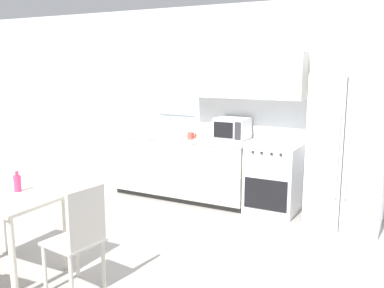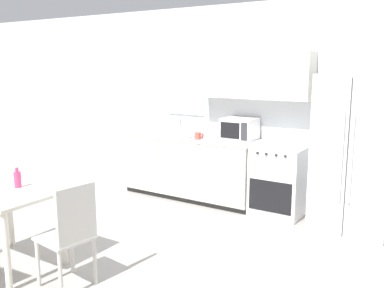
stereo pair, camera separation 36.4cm
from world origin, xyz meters
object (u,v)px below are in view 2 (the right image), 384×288
Objects in this scene: coffee_mug at (198,136)px; dining_chair_side at (71,230)px; oven_range at (280,180)px; drink_bottle at (18,179)px; dining_table at (6,204)px; microwave at (240,129)px; refrigerator at (355,154)px.

coffee_mug reaches higher than dining_chair_side.
drink_bottle is (-1.63, -2.61, 0.38)m from oven_range.
dining_chair_side is (-0.78, -2.74, 0.10)m from oven_range.
coffee_mug is 2.64m from dining_table.
drink_bottle is at bearing -110.50° from microwave.
refrigerator is 14.65× the size of coffee_mug.
oven_range is 2.85m from dining_chair_side.
refrigerator is 1.93× the size of dining_chair_side.
microwave is 3.49× the size of coffee_mug.
oven_range is 1.01m from refrigerator.
oven_range is at bearing 58.02° from drink_bottle.
refrigerator is (0.90, -0.05, 0.46)m from oven_range.
drink_bottle reaches higher than dining_chair_side.
refrigerator is at bearing -3.40° from oven_range.
oven_range is at bearing 59.53° from dining_table.
dining_chair_side is at bearing -93.14° from microwave.
coffee_mug is 0.57× the size of drink_bottle.
drink_bottle is at bearing -102.18° from coffee_mug.
microwave is 0.46× the size of dining_chair_side.
drink_bottle is (-2.53, -2.56, -0.07)m from refrigerator.
drink_bottle is (-0.52, -2.43, -0.12)m from coffee_mug.
dining_table is at bearing -86.19° from drink_bottle.
refrigerator reaches higher than microwave.
refrigerator is 3.18m from dining_chair_side.
dining_table is 1.01× the size of dining_chair_side.
dining_table is 0.85m from dining_chair_side.
dining_table is 4.37× the size of drink_bottle.
dining_chair_side is (0.33, -2.55, -0.41)m from coffee_mug.
oven_range is 0.87m from microwave.
microwave is at bearing 29.36° from coffee_mug.
refrigerator is 1.53m from microwave.
refrigerator reaches higher than oven_range.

